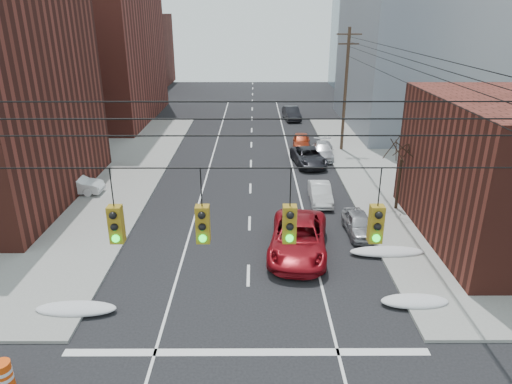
{
  "coord_description": "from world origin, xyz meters",
  "views": [
    {
      "loc": [
        0.32,
        -7.47,
        12.09
      ],
      "look_at": [
        0.39,
        15.65,
        3.0
      ],
      "focal_mm": 32.0,
      "sensor_mm": 36.0,
      "label": 1
    }
  ],
  "objects_px": {
    "parked_car_a": "(359,224)",
    "lot_car_d": "(29,172)",
    "parked_car_e": "(301,141)",
    "lot_car_b": "(67,153)",
    "parked_car_d": "(323,151)",
    "parked_car_f": "(291,113)",
    "parked_car_c": "(308,157)",
    "red_pickup": "(298,238)",
    "lot_car_a": "(74,184)",
    "construction_barrel": "(3,376)",
    "parked_car_b": "(320,193)"
  },
  "relations": [
    {
      "from": "parked_car_a",
      "to": "lot_car_d",
      "type": "height_order",
      "value": "lot_car_d"
    },
    {
      "from": "parked_car_e",
      "to": "lot_car_b",
      "type": "relative_size",
      "value": 0.81
    },
    {
      "from": "parked_car_d",
      "to": "lot_car_b",
      "type": "xyz_separation_m",
      "value": [
        -22.35,
        -1.14,
        0.17
      ]
    },
    {
      "from": "parked_car_f",
      "to": "lot_car_d",
      "type": "distance_m",
      "value": 30.84
    },
    {
      "from": "parked_car_c",
      "to": "parked_car_f",
      "type": "relative_size",
      "value": 1.08
    },
    {
      "from": "parked_car_e",
      "to": "lot_car_d",
      "type": "xyz_separation_m",
      "value": [
        -21.63,
        -9.53,
        0.12
      ]
    },
    {
      "from": "parked_car_d",
      "to": "parked_car_c",
      "type": "bearing_deg",
      "value": -120.42
    },
    {
      "from": "red_pickup",
      "to": "parked_car_c",
      "type": "xyz_separation_m",
      "value": [
        2.25,
        15.39,
        -0.19
      ]
    },
    {
      "from": "parked_car_f",
      "to": "lot_car_a",
      "type": "distance_m",
      "value": 30.06
    },
    {
      "from": "parked_car_f",
      "to": "lot_car_b",
      "type": "height_order",
      "value": "parked_car_f"
    },
    {
      "from": "parked_car_c",
      "to": "lot_car_d",
      "type": "distance_m",
      "value": 22.16
    },
    {
      "from": "parked_car_d",
      "to": "parked_car_f",
      "type": "relative_size",
      "value": 0.98
    },
    {
      "from": "lot_car_b",
      "to": "parked_car_e",
      "type": "bearing_deg",
      "value": -77.04
    },
    {
      "from": "parked_car_c",
      "to": "construction_barrel",
      "type": "height_order",
      "value": "parked_car_c"
    },
    {
      "from": "parked_car_d",
      "to": "lot_car_b",
      "type": "height_order",
      "value": "lot_car_b"
    },
    {
      "from": "lot_car_d",
      "to": "construction_barrel",
      "type": "xyz_separation_m",
      "value": [
        8.56,
        -20.62,
        -0.24
      ]
    },
    {
      "from": "parked_car_c",
      "to": "parked_car_f",
      "type": "height_order",
      "value": "parked_car_f"
    },
    {
      "from": "construction_barrel",
      "to": "parked_car_c",
      "type": "bearing_deg",
      "value": 62.16
    },
    {
      "from": "parked_car_b",
      "to": "parked_car_d",
      "type": "distance_m",
      "value": 10.39
    },
    {
      "from": "parked_car_b",
      "to": "lot_car_b",
      "type": "bearing_deg",
      "value": 157.12
    },
    {
      "from": "red_pickup",
      "to": "construction_barrel",
      "type": "height_order",
      "value": "red_pickup"
    },
    {
      "from": "parked_car_e",
      "to": "parked_car_c",
      "type": "bearing_deg",
      "value": -83.83
    },
    {
      "from": "parked_car_e",
      "to": "parked_car_f",
      "type": "distance_m",
      "value": 12.45
    },
    {
      "from": "lot_car_d",
      "to": "construction_barrel",
      "type": "height_order",
      "value": "lot_car_d"
    },
    {
      "from": "red_pickup",
      "to": "parked_car_e",
      "type": "distance_m",
      "value": 20.71
    },
    {
      "from": "parked_car_b",
      "to": "lot_car_b",
      "type": "relative_size",
      "value": 0.78
    },
    {
      "from": "parked_car_d",
      "to": "lot_car_d",
      "type": "height_order",
      "value": "lot_car_d"
    },
    {
      "from": "lot_car_b",
      "to": "parked_car_a",
      "type": "bearing_deg",
      "value": -120.85
    },
    {
      "from": "red_pickup",
      "to": "lot_car_d",
      "type": "bearing_deg",
      "value": 157.87
    },
    {
      "from": "parked_car_a",
      "to": "red_pickup",
      "type": "bearing_deg",
      "value": -150.53
    },
    {
      "from": "parked_car_b",
      "to": "lot_car_a",
      "type": "bearing_deg",
      "value": 176.51
    },
    {
      "from": "red_pickup",
      "to": "parked_car_d",
      "type": "bearing_deg",
      "value": 85.32
    },
    {
      "from": "red_pickup",
      "to": "lot_car_d",
      "type": "xyz_separation_m",
      "value": [
        -19.48,
        11.07,
        -0.09
      ]
    },
    {
      "from": "parked_car_a",
      "to": "parked_car_f",
      "type": "relative_size",
      "value": 0.79
    },
    {
      "from": "parked_car_a",
      "to": "lot_car_d",
      "type": "bearing_deg",
      "value": 157.26
    },
    {
      "from": "lot_car_b",
      "to": "red_pickup",
      "type": "bearing_deg",
      "value": -130.01
    },
    {
      "from": "red_pickup",
      "to": "parked_car_f",
      "type": "height_order",
      "value": "red_pickup"
    },
    {
      "from": "parked_car_d",
      "to": "lot_car_d",
      "type": "relative_size",
      "value": 1.2
    },
    {
      "from": "parked_car_b",
      "to": "parked_car_d",
      "type": "bearing_deg",
      "value": 82.0
    },
    {
      "from": "lot_car_d",
      "to": "construction_barrel",
      "type": "distance_m",
      "value": 22.33
    },
    {
      "from": "parked_car_d",
      "to": "lot_car_a",
      "type": "relative_size",
      "value": 1.15
    },
    {
      "from": "lot_car_b",
      "to": "construction_barrel",
      "type": "distance_m",
      "value": 26.92
    },
    {
      "from": "lot_car_d",
      "to": "lot_car_a",
      "type": "bearing_deg",
      "value": -115.81
    },
    {
      "from": "parked_car_f",
      "to": "lot_car_a",
      "type": "relative_size",
      "value": 1.18
    },
    {
      "from": "red_pickup",
      "to": "lot_car_a",
      "type": "relative_size",
      "value": 1.61
    },
    {
      "from": "parked_car_a",
      "to": "construction_barrel",
      "type": "xyz_separation_m",
      "value": [
        -14.67,
        -11.85,
        -0.07
      ]
    },
    {
      "from": "parked_car_a",
      "to": "parked_car_b",
      "type": "xyz_separation_m",
      "value": [
        -1.6,
        4.82,
        0.01
      ]
    },
    {
      "from": "lot_car_b",
      "to": "construction_barrel",
      "type": "height_order",
      "value": "lot_car_b"
    },
    {
      "from": "parked_car_a",
      "to": "parked_car_e",
      "type": "height_order",
      "value": "parked_car_e"
    },
    {
      "from": "parked_car_a",
      "to": "parked_car_e",
      "type": "distance_m",
      "value": 18.37
    }
  ]
}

